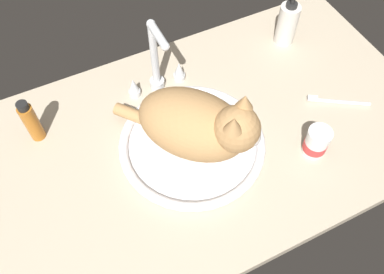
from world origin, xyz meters
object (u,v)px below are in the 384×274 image
Objects in this scene: cat at (200,125)px; soap_pump_bottle at (287,23)px; pill_bottle at (316,142)px; toothbrush at (337,101)px; amber_bottle at (31,121)px; faucet at (156,66)px; sink_basin at (192,144)px.

soap_pump_bottle is at bearing 30.37° from cat.
soap_pump_bottle is at bearing 67.56° from pill_bottle.
pill_bottle is at bearing -27.29° from cat.
toothbrush is at bearing 33.50° from pill_bottle.
amber_bottle reaches higher than pill_bottle.
amber_bottle is 69.65cm from pill_bottle.
toothbrush is at bearing -32.16° from faucet.
cat is 4.04× the size of pill_bottle.
amber_bottle is at bearing -178.08° from faucet.
cat is 28.96cm from pill_bottle.
faucet reaches higher than toothbrush.
sink_basin is 2.79× the size of amber_bottle.
faucet is 22.86cm from cat.
cat is at bearing 152.71° from pill_bottle.
amber_bottle is 79.38cm from toothbrush.
sink_basin is 9.43cm from cat.
soap_pump_bottle reaches higher than amber_bottle.
soap_pump_bottle is 1.32× the size of amber_bottle.
cat is at bearing -31.52° from amber_bottle.
pill_bottle is 18.03cm from toothbrush.
sink_basin is 2.48× the size of toothbrush.
cat reaches higher than amber_bottle.
sink_basin is 47.29cm from soap_pump_bottle.
soap_pump_bottle is (40.17, 23.54, -3.53)cm from cat.
faucet reaches higher than amber_bottle.
soap_pump_bottle is at bearing 1.43° from amber_bottle.
sink_basin is 1.10× the size of cat.
pill_bottle is at bearing -29.81° from amber_bottle.
faucet is 2.83× the size of pill_bottle.
sink_basin is at bearing -152.20° from soap_pump_bottle.
cat is 41.60cm from amber_bottle.
soap_pump_bottle is (41.53, 21.89, 5.66)cm from sink_basin.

